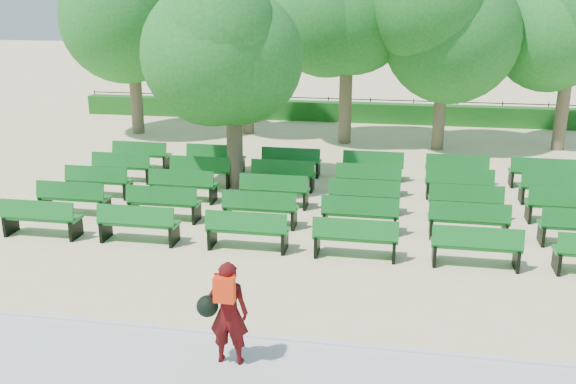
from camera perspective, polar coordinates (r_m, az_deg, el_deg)
name	(u,v)px	position (r m, az deg, el deg)	size (l,w,h in m)	color
ground	(302,221)	(17.22, 1.23, -2.55)	(120.00, 120.00, 0.00)	beige
paving	(229,374)	(10.69, -5.26, -15.81)	(30.00, 2.20, 0.06)	beige
curb	(246,337)	(11.62, -3.73, -12.70)	(30.00, 0.12, 0.10)	silver
hedge	(348,112)	(30.58, 5.39, 7.09)	(26.00, 0.70, 0.90)	#185A18
fence	(349,120)	(31.06, 5.43, 6.40)	(26.00, 0.10, 1.02)	black
tree_line	(340,140)	(26.77, 4.60, 4.65)	(21.80, 6.80, 7.04)	#1E7023
bench_array	(319,205)	(18.14, 2.76, -1.18)	(1.97, 0.68, 1.23)	#126A21
tree_among	(232,52)	(19.47, -4.96, 12.26)	(4.41, 4.41, 6.16)	brown
person	(227,311)	(10.48, -5.47, -10.52)	(0.83, 0.50, 1.77)	#43090B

